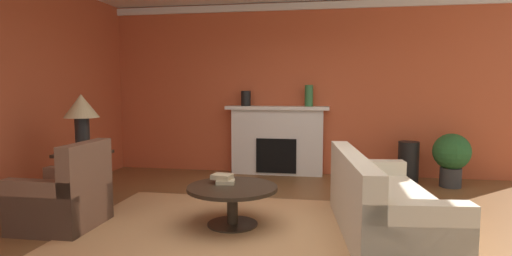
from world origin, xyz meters
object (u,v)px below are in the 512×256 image
object	(u,v)px
vase_mantel_right	(309,96)
potted_plant	(452,155)
coffee_table	(232,196)
fireplace	(277,142)
sofa	(381,207)
table_lamp	(81,112)
vase_mantel_left	(246,98)
vase_tall_corner	(408,162)
armchair_near_window	(64,200)
side_table	(84,175)

from	to	relation	value
vase_mantel_right	potted_plant	world-z (taller)	vase_mantel_right
coffee_table	potted_plant	size ratio (longest dim) A/B	1.20
coffee_table	fireplace	bearing A→B (deg)	86.90
fireplace	coffee_table	distance (m)	2.83
fireplace	sofa	world-z (taller)	fireplace
table_lamp	vase_mantel_left	distance (m)	2.86
sofa	vase_mantel_left	xyz separation A→B (m)	(-1.99, 2.78, 1.05)
sofa	coffee_table	xyz separation A→B (m)	(-1.59, 0.02, 0.04)
vase_mantel_left	vase_tall_corner	world-z (taller)	vase_mantel_left
fireplace	armchair_near_window	bearing A→B (deg)	-121.61
fireplace	vase_tall_corner	size ratio (longest dim) A/B	2.68
armchair_near_window	table_lamp	xyz separation A→B (m)	(-0.28, 0.83, 0.92)
fireplace	armchair_near_window	world-z (taller)	fireplace
armchair_near_window	side_table	world-z (taller)	armchair_near_window
table_lamp	potted_plant	size ratio (longest dim) A/B	0.90
fireplace	vase_mantel_right	size ratio (longest dim) A/B	4.91
sofa	vase_mantel_left	distance (m)	3.57
armchair_near_window	coffee_table	bearing A→B (deg)	11.48
sofa	table_lamp	bearing A→B (deg)	172.63
sofa	table_lamp	distance (m)	3.82
fireplace	vase_tall_corner	distance (m)	2.20
vase_tall_corner	table_lamp	bearing A→B (deg)	-155.01
side_table	potted_plant	bearing A→B (deg)	20.66
armchair_near_window	side_table	xyz separation A→B (m)	(-0.28, 0.83, 0.09)
armchair_near_window	vase_mantel_left	distance (m)	3.58
side_table	vase_mantel_right	bearing A→B (deg)	39.54
vase_mantel_left	table_lamp	bearing A→B (deg)	-126.26
coffee_table	vase_mantel_left	distance (m)	2.97
sofa	coffee_table	bearing A→B (deg)	179.44
sofa	armchair_near_window	size ratio (longest dim) A/B	2.30
sofa	vase_mantel_left	size ratio (longest dim) A/B	8.23
table_lamp	potted_plant	distance (m)	5.40
fireplace	vase_tall_corner	xyz separation A→B (m)	(2.16, -0.30, -0.24)
sofa	potted_plant	xyz separation A→B (m)	(1.33, 2.36, 0.19)
armchair_near_window	vase_mantel_right	xyz separation A→B (m)	(2.51, 3.13, 1.09)
sofa	armchair_near_window	world-z (taller)	armchair_near_window
fireplace	vase_tall_corner	bearing A→B (deg)	-7.88
sofa	armchair_near_window	xyz separation A→B (m)	(-3.39, -0.35, 0.01)
vase_mantel_right	potted_plant	distance (m)	2.43
vase_mantel_left	vase_mantel_right	xyz separation A→B (m)	(1.10, 0.00, 0.05)
fireplace	coffee_table	xyz separation A→B (m)	(-0.15, -2.81, -0.24)
armchair_near_window	table_lamp	bearing A→B (deg)	108.91
armchair_near_window	potted_plant	world-z (taller)	armchair_near_window
armchair_near_window	vase_mantel_right	distance (m)	4.15
armchair_near_window	vase_mantel_right	world-z (taller)	vase_mantel_right
side_table	potted_plant	size ratio (longest dim) A/B	0.84
table_lamp	vase_mantel_left	xyz separation A→B (m)	(1.69, 2.30, 0.12)
armchair_near_window	vase_mantel_left	bearing A→B (deg)	65.80
coffee_table	vase_mantel_right	size ratio (longest dim) A/B	2.73
armchair_near_window	vase_mantel_left	world-z (taller)	vase_mantel_left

